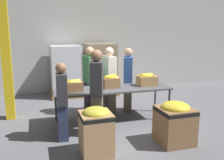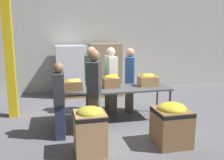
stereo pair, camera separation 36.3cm
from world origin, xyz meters
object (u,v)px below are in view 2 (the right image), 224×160
at_px(volunteer_2, 130,80).
at_px(pallet_stack_0, 105,69).
at_px(volunteer_1, 94,93).
at_px(volunteer_3, 60,101).
at_px(pallet_stack_1, 71,71).
at_px(banana_box_2, 148,80).
at_px(sorting_table, 113,90).
at_px(donation_bin_0, 90,129).
at_px(banana_box_1, 111,81).
at_px(donation_bin_1, 171,123).
at_px(volunteer_0, 92,81).
at_px(support_pillar, 8,37).
at_px(volunteer_4, 111,81).
at_px(banana_box_0, 73,85).

relative_size(volunteer_2, pallet_stack_0, 0.99).
bearing_deg(volunteer_1, pallet_stack_0, 2.70).
height_order(volunteer_3, pallet_stack_1, pallet_stack_1).
relative_size(banana_box_2, volunteer_1, 0.25).
bearing_deg(volunteer_1, pallet_stack_1, 21.71).
relative_size(sorting_table, donation_bin_0, 3.18).
relative_size(banana_box_1, donation_bin_1, 0.46).
relative_size(volunteer_0, volunteer_3, 1.13).
relative_size(volunteer_3, pallet_stack_1, 0.93).
relative_size(banana_box_2, donation_bin_0, 0.52).
bearing_deg(banana_box_2, volunteer_2, 116.11).
xyz_separation_m(banana_box_1, support_pillar, (-2.36, 0.81, 1.03)).
bearing_deg(volunteer_4, volunteer_1, -31.93).
relative_size(banana_box_0, volunteer_2, 0.24).
bearing_deg(banana_box_1, donation_bin_0, -115.42).
distance_m(volunteer_0, volunteer_2, 1.02).
relative_size(banana_box_0, volunteer_3, 0.27).
bearing_deg(donation_bin_0, banana_box_1, 64.58).
relative_size(banana_box_1, pallet_stack_0, 0.22).
bearing_deg(support_pillar, volunteer_0, -5.38).
height_order(volunteer_1, volunteer_2, volunteer_1).
bearing_deg(volunteer_3, volunteer_2, -50.61).
xyz_separation_m(banana_box_2, volunteer_1, (-1.46, -0.72, -0.08)).
relative_size(donation_bin_0, pallet_stack_0, 0.50).
relative_size(volunteer_3, volunteer_4, 0.89).
xyz_separation_m(volunteer_2, donation_bin_1, (0.15, -2.15, -0.41)).
xyz_separation_m(banana_box_0, donation_bin_0, (0.16, -1.50, -0.48)).
xyz_separation_m(sorting_table, pallet_stack_1, (-0.77, 2.73, 0.07)).
height_order(donation_bin_0, support_pillar, support_pillar).
height_order(sorting_table, donation_bin_0, donation_bin_0).
bearing_deg(volunteer_0, sorting_table, 20.02).
height_order(volunteer_0, volunteer_2, volunteer_0).
bearing_deg(volunteer_3, banana_box_0, -21.30).
relative_size(support_pillar, pallet_stack_0, 2.32).
xyz_separation_m(banana_box_2, donation_bin_0, (-1.69, -1.57, -0.50)).
bearing_deg(volunteer_1, volunteer_3, 110.17).
height_order(banana_box_2, volunteer_0, volunteer_0).
relative_size(volunteer_4, donation_bin_0, 2.00).
relative_size(banana_box_0, pallet_stack_0, 0.24).
bearing_deg(volunteer_1, banana_box_2, -45.70).
bearing_deg(pallet_stack_0, volunteer_3, -115.85).
bearing_deg(donation_bin_1, banana_box_0, 138.71).
xyz_separation_m(banana_box_2, donation_bin_1, (-0.13, -1.57, -0.52)).
height_order(volunteer_3, support_pillar, support_pillar).
xyz_separation_m(volunteer_2, volunteer_4, (-0.52, 0.01, 0.01)).
xyz_separation_m(volunteer_2, volunteer_3, (-1.89, -1.32, -0.08)).
height_order(sorting_table, volunteer_2, volunteer_2).
bearing_deg(banana_box_1, pallet_stack_1, 105.93).
relative_size(volunteer_0, donation_bin_0, 2.02).
distance_m(volunteer_0, pallet_stack_1, 2.06).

